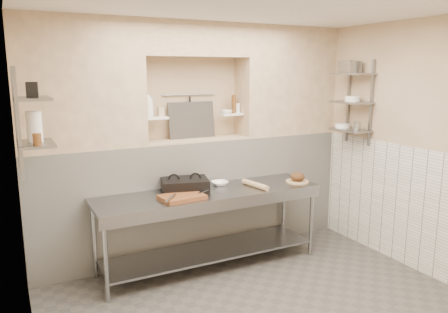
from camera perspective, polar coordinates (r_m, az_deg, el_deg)
wall_left at (r=3.23m, az=-25.42°, el=-4.99°), size 0.10×3.90×2.80m
wall_right at (r=5.26m, az=25.57°, el=0.85°), size 0.10×3.90×2.80m
wall_back at (r=5.59m, az=-4.81°, el=2.46°), size 4.00×0.10×2.80m
backwall_lower at (r=5.52m, az=-3.70°, el=-5.09°), size 4.00×0.40×1.40m
alcove_sill at (r=5.36m, az=-3.80°, el=2.21°), size 1.30×0.40×0.02m
backwall_pillar_left at (r=4.93m, az=-18.36°, el=8.97°), size 1.35×0.40×1.40m
backwall_pillar_right at (r=5.95m, az=8.07°, el=9.68°), size 1.35×0.40×1.40m
backwall_header at (r=5.31m, az=-3.97°, el=15.00°), size 1.30×0.40×0.40m
wainscot_left at (r=3.47m, az=-23.41°, el=-16.08°), size 0.02×3.90×1.40m
wainscot_right at (r=5.36m, az=24.55°, el=-6.57°), size 0.02×3.90×1.40m
alcove_shelf_left at (r=5.15m, az=-8.97°, el=4.99°), size 0.28×0.16×0.02m
alcove_shelf_right at (r=5.54m, az=0.93°, el=5.55°), size 0.28×0.16×0.02m
utensil_rail at (r=5.46m, az=-4.59°, el=8.06°), size 0.70×0.02×0.02m
hanging_steel at (r=5.46m, az=-4.48°, el=6.27°), size 0.02×0.02×0.30m
splash_panel at (r=5.42m, az=-4.25°, el=4.76°), size 0.60×0.08×0.45m
shelf_rail_left_a at (r=4.39m, az=-25.49°, el=4.33°), size 0.03×0.03×0.95m
shelf_rail_left_b at (r=3.99m, az=-25.28°, el=3.78°), size 0.03×0.03×0.95m
wall_shelf_left_lower at (r=4.22m, az=-23.34°, el=1.53°), size 0.30×0.50×0.02m
wall_shelf_left_upper at (r=4.18m, az=-23.76°, el=6.95°), size 0.30×0.50×0.03m
shelf_rail_right_a at (r=5.98m, az=15.93°, el=6.98°), size 0.03×0.03×1.05m
shelf_rail_right_b at (r=5.70m, az=18.68°, el=6.63°), size 0.03×0.03×1.05m
wall_shelf_right_lower at (r=5.78m, az=16.12°, el=3.34°), size 0.30×0.50×0.02m
wall_shelf_right_mid at (r=5.75m, az=16.30°, el=6.80°), size 0.30×0.50×0.02m
wall_shelf_right_upper at (r=5.73m, az=16.50°, el=10.29°), size 0.30×0.50×0.03m
prep_table at (r=5.01m, az=-1.87°, el=-7.45°), size 2.60×0.70×0.90m
panini_press at (r=4.96m, az=-5.15°, el=-3.72°), size 0.59×0.49×0.14m
cutting_board at (r=4.68m, az=-5.52°, el=-5.27°), size 0.49×0.37×0.04m
knife_blade at (r=4.80m, az=-2.37°, el=-4.46°), size 0.23×0.14×0.01m
tongs at (r=4.53m, az=-6.96°, el=-5.38°), size 0.18×0.21×0.02m
mixing_bowl at (r=5.20m, az=-0.55°, el=-3.51°), size 0.21×0.21×0.05m
rolling_pin at (r=5.12m, az=4.08°, el=-3.69°), size 0.13×0.42×0.06m
bread_board at (r=5.43m, az=9.55°, el=-3.22°), size 0.28×0.28×0.02m
bread_loaf at (r=5.41m, az=9.57°, el=-2.60°), size 0.18×0.18×0.11m
bottle_soap at (r=5.10m, az=-9.85°, el=6.72°), size 0.13×0.13×0.30m
jar_alcove at (r=5.21m, az=-8.27°, el=5.80°), size 0.07×0.07×0.11m
bowl_alcove at (r=5.49m, az=0.38°, el=5.86°), size 0.18×0.18×0.04m
condiment_a at (r=5.55m, az=1.32°, el=6.72°), size 0.05×0.05×0.20m
condiment_b at (r=5.59m, az=1.27°, el=6.89°), size 0.06×0.06×0.23m
condiment_c at (r=5.61m, az=1.76°, el=6.35°), size 0.07×0.07×0.12m
jug_left at (r=4.26m, az=-23.55°, el=3.61°), size 0.14×0.14×0.27m
jar_left at (r=4.03m, az=-23.22°, el=2.08°), size 0.07×0.07×0.11m
box_left_upper at (r=4.10m, az=-23.78°, el=7.99°), size 0.11×0.11×0.13m
bowl_right at (r=5.88m, az=15.20°, el=3.91°), size 0.18×0.18×0.05m
canister_right at (r=5.69m, az=16.94°, el=3.80°), size 0.10×0.10×0.10m
bowl_right_mid at (r=5.73m, az=16.42°, el=7.25°), size 0.18×0.18×0.07m
basket_right at (r=5.78m, az=16.10°, el=11.16°), size 0.19×0.23×0.14m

